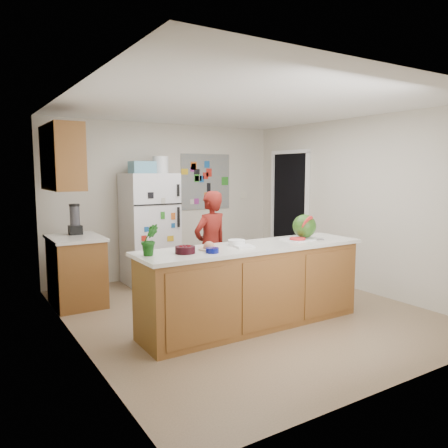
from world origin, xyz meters
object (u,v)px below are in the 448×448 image
person (211,247)px  watermelon (304,226)px  refrigerator (150,229)px  cherry_bowl (185,250)px

person → watermelon: 1.29m
refrigerator → watermelon: bearing=-65.8°
refrigerator → person: bearing=-76.0°
refrigerator → person: size_ratio=1.15×
person → refrigerator: bearing=-88.6°
refrigerator → cherry_bowl: refrigerator is taller
watermelon → cherry_bowl: bearing=-177.2°
person → cherry_bowl: 1.46m
refrigerator → cherry_bowl: 2.48m
refrigerator → cherry_bowl: (-0.61, -2.40, 0.11)m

